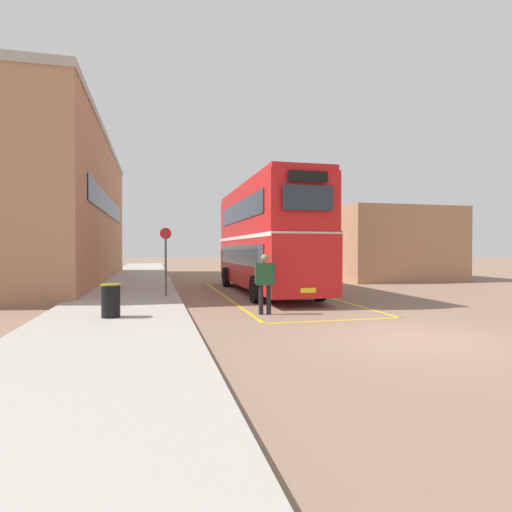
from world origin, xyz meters
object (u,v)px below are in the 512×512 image
object	(u,v)px
single_deck_bus	(252,252)
pedestrian_boarding	(265,279)
litter_bin	(111,300)
bus_stop_sign	(166,255)
double_decker_bus	(265,237)

from	to	relation	value
single_deck_bus	pedestrian_boarding	size ratio (longest dim) A/B	5.26
single_deck_bus	litter_bin	world-z (taller)	single_deck_bus
single_deck_bus	litter_bin	xyz separation A→B (m)	(-10.20, -27.00, -1.05)
single_deck_bus	bus_stop_sign	size ratio (longest dim) A/B	3.61
pedestrian_boarding	single_deck_bus	bearing A→B (deg)	77.60
double_decker_bus	pedestrian_boarding	size ratio (longest dim) A/B	5.97
single_deck_bus	pedestrian_boarding	bearing A→B (deg)	-102.40
double_decker_bus	bus_stop_sign	distance (m)	4.66
double_decker_bus	single_deck_bus	xyz separation A→B (m)	(4.24, 20.73, -0.87)
double_decker_bus	pedestrian_boarding	world-z (taller)	double_decker_bus
single_deck_bus	bus_stop_sign	distance (m)	23.71
double_decker_bus	bus_stop_sign	size ratio (longest dim) A/B	4.09
double_decker_bus	single_deck_bus	distance (m)	21.18
single_deck_bus	litter_bin	size ratio (longest dim) A/B	10.63
single_deck_bus	bus_stop_sign	world-z (taller)	single_deck_bus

